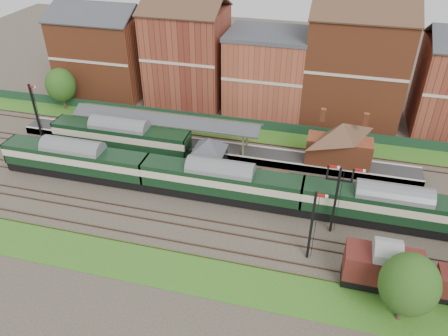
% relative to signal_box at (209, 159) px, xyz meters
% --- Properties ---
extents(ground, '(160.00, 160.00, 0.00)m').
position_rel_signal_box_xyz_m(ground, '(3.00, -3.25, -3.19)').
color(ground, '#473D33').
rests_on(ground, ground).
extents(grass_back, '(90.00, 4.50, 0.06)m').
position_rel_signal_box_xyz_m(grass_back, '(3.00, 12.75, -3.16)').
color(grass_back, '#2D6619').
rests_on(grass_back, ground).
extents(grass_front, '(90.00, 5.00, 0.06)m').
position_rel_signal_box_xyz_m(grass_front, '(3.00, -15.25, -3.16)').
color(grass_front, '#2D6619').
rests_on(grass_front, ground).
extents(fence, '(90.00, 0.12, 1.50)m').
position_rel_signal_box_xyz_m(fence, '(3.00, 14.75, -2.44)').
color(fence, '#193823').
rests_on(fence, ground).
extents(platform, '(55.00, 3.40, 1.00)m').
position_rel_signal_box_xyz_m(platform, '(-2.00, 6.50, -2.69)').
color(platform, '#2D2D2D').
rests_on(platform, ground).
extents(signal_box, '(5.40, 5.40, 6.00)m').
position_rel_signal_box_xyz_m(signal_box, '(0.00, 0.00, 0.00)').
color(signal_box, '#60704F').
rests_on(signal_box, ground).
extents(brick_hut, '(3.20, 2.64, 2.94)m').
position_rel_signal_box_xyz_m(brick_hut, '(8.00, 0.00, -2.00)').
color(brick_hut, maroon).
rests_on(brick_hut, ground).
extents(station_building, '(8.10, 8.10, 5.90)m').
position_rel_signal_box_xyz_m(station_building, '(15.00, 6.50, 0.76)').
color(station_building, brown).
rests_on(station_building, platform).
extents(canopy, '(26.00, 3.89, 4.08)m').
position_rel_signal_box_xyz_m(canopy, '(-8.00, 6.50, 1.39)').
color(canopy, brown).
rests_on(canopy, platform).
extents(semaphore_bracket, '(3.60, 0.25, 8.18)m').
position_rel_signal_box_xyz_m(semaphore_bracket, '(15.04, -5.75, 1.44)').
color(semaphore_bracket, black).
rests_on(semaphore_bracket, ground).
extents(semaphore_platform_end, '(1.23, 0.25, 8.00)m').
position_rel_signal_box_xyz_m(semaphore_platform_end, '(-26.98, 4.75, 0.96)').
color(semaphore_platform_end, black).
rests_on(semaphore_platform_end, ground).
extents(semaphore_siding, '(1.23, 0.25, 8.00)m').
position_rel_signal_box_xyz_m(semaphore_siding, '(13.02, -10.25, 0.96)').
color(semaphore_siding, black).
rests_on(semaphore_siding, ground).
extents(town_backdrop, '(69.00, 10.00, 16.00)m').
position_rel_signal_box_xyz_m(town_backdrop, '(2.82, 21.75, 3.81)').
color(town_backdrop, brown).
rests_on(town_backdrop, ground).
extents(dmu_train, '(55.61, 2.92, 4.27)m').
position_rel_signal_box_xyz_m(dmu_train, '(2.25, -3.25, -0.70)').
color(dmu_train, black).
rests_on(dmu_train, ground).
extents(platform_railcar, '(18.95, 2.98, 4.36)m').
position_rel_signal_box_xyz_m(platform_railcar, '(-13.28, 3.25, -0.65)').
color(platform_railcar, black).
rests_on(platform_railcar, ground).
extents(goods_van_a, '(6.80, 2.95, 4.12)m').
position_rel_signal_box_xyz_m(goods_van_a, '(19.69, -12.25, -0.87)').
color(goods_van_a, black).
rests_on(goods_van_a, ground).
extents(tree_far, '(4.77, 4.77, 6.97)m').
position_rel_signal_box_xyz_m(tree_far, '(21.21, -15.63, 1.02)').
color(tree_far, '#382619').
rests_on(tree_far, ground).
extents(tree_back, '(4.71, 4.71, 6.88)m').
position_rel_signal_box_xyz_m(tree_back, '(-28.48, 13.60, 0.97)').
color(tree_back, '#382619').
rests_on(tree_back, ground).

